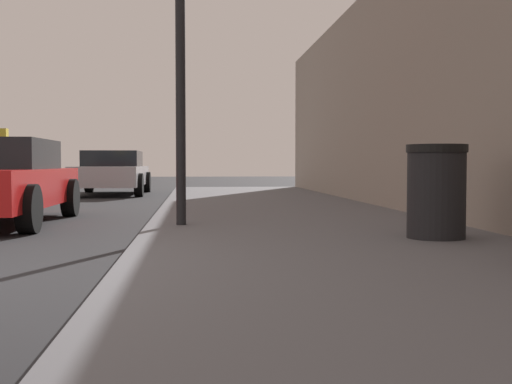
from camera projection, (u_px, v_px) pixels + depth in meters
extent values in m
cube|color=#5B5B60|center=(379.00, 272.00, 4.93)|extent=(4.00, 32.00, 0.15)
cylinder|color=black|center=(436.00, 195.00, 6.49)|extent=(0.58, 0.58, 0.86)
cylinder|color=black|center=(437.00, 148.00, 6.47)|extent=(0.61, 0.61, 0.08)
cylinder|color=black|center=(180.00, 74.00, 7.85)|extent=(0.12, 0.12, 3.67)
cylinder|color=black|center=(29.00, 209.00, 8.27)|extent=(0.22, 0.64, 0.64)
cylinder|color=black|center=(70.00, 198.00, 11.01)|extent=(0.22, 0.64, 0.64)
cube|color=#B7B7BF|center=(112.00, 176.00, 18.80)|extent=(1.79, 4.51, 0.55)
cube|color=black|center=(113.00, 159.00, 19.00)|extent=(1.57, 2.03, 0.45)
cylinder|color=black|center=(139.00, 185.00, 17.46)|extent=(0.22, 0.64, 0.64)
cylinder|color=black|center=(71.00, 185.00, 17.29)|extent=(0.22, 0.64, 0.64)
cylinder|color=black|center=(147.00, 182.00, 20.33)|extent=(0.22, 0.64, 0.64)
cylinder|color=black|center=(89.00, 182.00, 20.16)|extent=(0.22, 0.64, 0.64)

